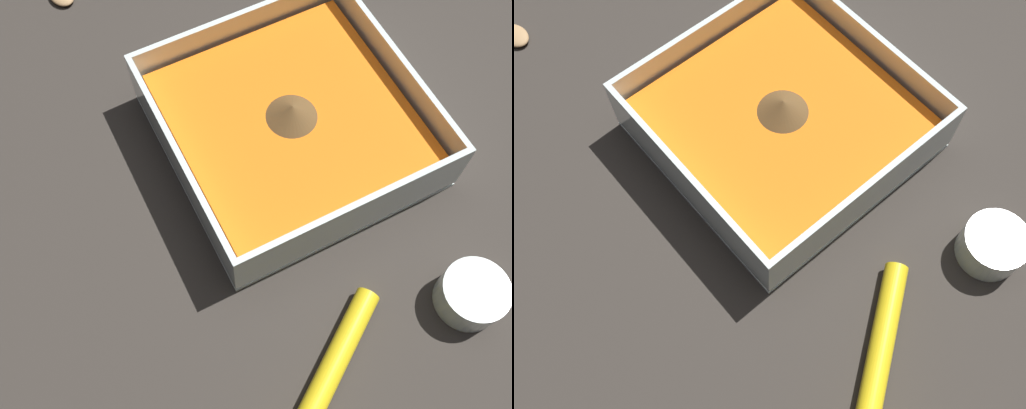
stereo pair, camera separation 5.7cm
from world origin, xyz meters
TOP-DOWN VIEW (x-y plane):
  - ground_plane at (0.00, 0.00)m, footprint 4.00×4.00m
  - square_dish at (-0.03, 0.01)m, footprint 0.25×0.25m
  - spice_bowl at (0.03, -0.22)m, footprint 0.06×0.06m

SIDE VIEW (x-z plane):
  - ground_plane at x=0.00m, z-range 0.00..0.00m
  - spice_bowl at x=0.03m, z-range 0.00..0.03m
  - square_dish at x=-0.03m, z-range -0.01..0.06m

